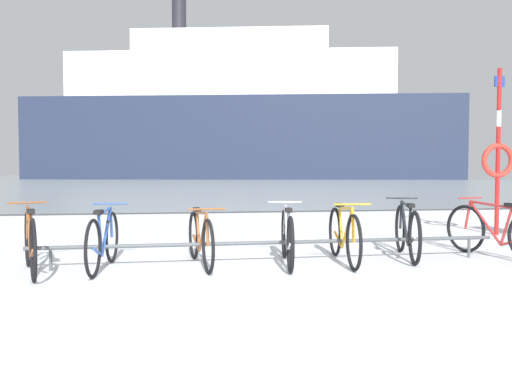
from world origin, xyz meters
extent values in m
cube|color=silver|center=(0.00, -1.00, -0.04)|extent=(80.00, 22.00, 0.08)
cube|color=gray|center=(0.00, 65.00, -0.04)|extent=(80.00, 110.00, 0.08)
cube|color=#47474C|center=(0.00, 10.00, -0.02)|extent=(80.00, 0.50, 0.05)
cylinder|color=#4C5156|center=(0.67, 1.96, 0.28)|extent=(6.23, 0.15, 0.05)
cylinder|color=#4C5156|center=(-2.14, 1.91, 0.14)|extent=(0.04, 0.04, 0.28)
cylinder|color=#4C5156|center=(3.47, 2.00, 0.14)|extent=(0.04, 0.04, 0.28)
torus|color=black|center=(-2.50, 2.25, 0.35)|extent=(0.27, 0.68, 0.71)
torus|color=black|center=(-2.16, 1.28, 0.35)|extent=(0.27, 0.68, 0.71)
cylinder|color=brown|center=(-2.39, 1.93, 0.48)|extent=(0.21, 0.52, 0.60)
cylinder|color=brown|center=(-2.28, 1.62, 0.46)|extent=(0.10, 0.19, 0.54)
cylinder|color=brown|center=(-2.36, 1.86, 0.75)|extent=(0.25, 0.65, 0.09)
cylinder|color=brown|center=(-2.23, 1.48, 0.27)|extent=(0.18, 0.44, 0.19)
cylinder|color=brown|center=(-2.48, 2.21, 0.56)|extent=(0.07, 0.12, 0.42)
cube|color=black|center=(-2.25, 1.54, 0.76)|extent=(0.14, 0.22, 0.05)
cylinder|color=brown|center=(-2.47, 2.17, 0.82)|extent=(0.44, 0.17, 0.02)
torus|color=black|center=(-1.47, 2.37, 0.34)|extent=(0.09, 0.68, 0.68)
torus|color=black|center=(-1.54, 1.39, 0.34)|extent=(0.09, 0.68, 0.68)
cylinder|color=#3359B2|center=(-1.49, 2.05, 0.46)|extent=(0.08, 0.52, 0.58)
cylinder|color=#3359B2|center=(-1.52, 1.74, 0.44)|extent=(0.05, 0.18, 0.52)
cylinder|color=#3359B2|center=(-1.50, 1.98, 0.72)|extent=(0.09, 0.64, 0.08)
cylinder|color=#3359B2|center=(-1.53, 1.60, 0.26)|extent=(0.07, 0.43, 0.19)
cylinder|color=#3359B2|center=(-1.47, 2.33, 0.54)|extent=(0.04, 0.11, 0.41)
cube|color=black|center=(-1.52, 1.66, 0.73)|extent=(0.10, 0.21, 0.05)
cylinder|color=#3359B2|center=(-1.47, 2.30, 0.79)|extent=(0.46, 0.06, 0.02)
torus|color=black|center=(-0.23, 1.44, 0.33)|extent=(0.13, 0.66, 0.66)
torus|color=black|center=(-0.38, 2.47, 0.33)|extent=(0.13, 0.66, 0.66)
cylinder|color=brown|center=(-0.28, 1.77, 0.45)|extent=(0.11, 0.55, 0.56)
cylinder|color=brown|center=(-0.33, 2.11, 0.43)|extent=(0.06, 0.19, 0.50)
cylinder|color=brown|center=(-0.29, 1.85, 0.69)|extent=(0.13, 0.68, 0.08)
cylinder|color=brown|center=(-0.35, 2.25, 0.26)|extent=(0.10, 0.46, 0.18)
cylinder|color=brown|center=(-0.24, 1.47, 0.52)|extent=(0.05, 0.12, 0.39)
cube|color=black|center=(-0.34, 2.19, 0.71)|extent=(0.11, 0.21, 0.05)
cylinder|color=brown|center=(-0.25, 1.51, 0.77)|extent=(0.46, 0.09, 0.02)
torus|color=black|center=(0.89, 2.39, 0.34)|extent=(0.15, 0.69, 0.69)
torus|color=black|center=(0.74, 1.34, 0.34)|extent=(0.15, 0.69, 0.69)
cylinder|color=silver|center=(0.84, 2.05, 0.47)|extent=(0.11, 0.55, 0.58)
cylinder|color=silver|center=(0.79, 1.71, 0.44)|extent=(0.06, 0.20, 0.52)
cylinder|color=silver|center=(0.83, 1.97, 0.72)|extent=(0.13, 0.69, 0.08)
cylinder|color=silver|center=(0.77, 1.56, 0.27)|extent=(0.10, 0.46, 0.19)
cylinder|color=silver|center=(0.88, 2.35, 0.54)|extent=(0.05, 0.12, 0.41)
cube|color=black|center=(0.78, 1.63, 0.73)|extent=(0.11, 0.21, 0.05)
cylinder|color=silver|center=(0.88, 2.31, 0.79)|extent=(0.46, 0.09, 0.02)
torus|color=black|center=(1.54, 1.34, 0.35)|extent=(0.11, 0.70, 0.70)
torus|color=black|center=(1.64, 2.42, 0.35)|extent=(0.11, 0.70, 0.70)
cylinder|color=gold|center=(1.57, 1.69, 0.48)|extent=(0.09, 0.57, 0.59)
cylinder|color=gold|center=(1.60, 2.04, 0.45)|extent=(0.05, 0.20, 0.53)
cylinder|color=gold|center=(1.58, 1.77, 0.74)|extent=(0.10, 0.70, 0.09)
cylinder|color=gold|center=(1.61, 2.19, 0.27)|extent=(0.08, 0.47, 0.19)
cylinder|color=gold|center=(1.54, 1.38, 0.56)|extent=(0.05, 0.12, 0.42)
cube|color=black|center=(1.61, 2.12, 0.75)|extent=(0.10, 0.21, 0.05)
cylinder|color=gold|center=(1.54, 1.42, 0.81)|extent=(0.46, 0.07, 0.02)
torus|color=black|center=(2.72, 2.61, 0.35)|extent=(0.23, 0.70, 0.71)
torus|color=black|center=(2.45, 1.59, 0.35)|extent=(0.23, 0.70, 0.71)
cylinder|color=#1E2328|center=(2.63, 2.28, 0.48)|extent=(0.18, 0.55, 0.60)
cylinder|color=#1E2328|center=(2.54, 1.95, 0.46)|extent=(0.08, 0.20, 0.53)
cylinder|color=#1E2328|center=(2.61, 2.20, 0.74)|extent=(0.21, 0.68, 0.09)
cylinder|color=#1E2328|center=(2.51, 1.81, 0.27)|extent=(0.15, 0.46, 0.19)
cylinder|color=#1E2328|center=(2.71, 2.57, 0.56)|extent=(0.06, 0.12, 0.42)
cube|color=black|center=(2.52, 1.87, 0.76)|extent=(0.13, 0.21, 0.05)
cylinder|color=#1E2328|center=(2.70, 2.54, 0.82)|extent=(0.45, 0.14, 0.02)
torus|color=black|center=(3.67, 2.43, 0.36)|extent=(0.24, 0.70, 0.71)
cylinder|color=#B22D2D|center=(3.77, 2.09, 0.48)|extent=(0.19, 0.56, 0.60)
cylinder|color=#B22D2D|center=(3.86, 1.75, 0.46)|extent=(0.09, 0.20, 0.54)
cylinder|color=#B22D2D|center=(3.79, 2.01, 0.75)|extent=(0.23, 0.69, 0.09)
cylinder|color=#B22D2D|center=(3.68, 2.39, 0.56)|extent=(0.07, 0.12, 0.42)
cube|color=black|center=(3.88, 1.68, 0.76)|extent=(0.13, 0.21, 0.05)
cylinder|color=#B22D2D|center=(3.69, 2.35, 0.82)|extent=(0.45, 0.15, 0.02)
cylinder|color=red|center=(5.39, 4.20, 1.57)|extent=(0.08, 0.08, 3.15)
cylinder|color=white|center=(5.39, 4.20, 2.20)|extent=(0.09, 0.09, 0.30)
torus|color=red|center=(5.39, 4.20, 1.42)|extent=(0.66, 0.10, 0.66)
cube|color=navy|center=(5.39, 4.20, 2.90)|extent=(0.20, 0.03, 0.20)
cube|color=#232D47|center=(7.95, 65.86, 5.53)|extent=(59.95, 22.66, 11.05)
cube|color=white|center=(6.51, 66.16, 14.10)|extent=(45.18, 18.07, 6.08)
cube|color=white|center=(6.51, 66.16, 18.68)|extent=(27.53, 12.90, 3.10)
cylinder|color=#26262D|center=(-0.71, 67.64, 22.72)|extent=(1.99, 1.99, 4.97)
camera|label=1|loc=(-0.54, -4.47, 1.23)|focal=35.04mm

